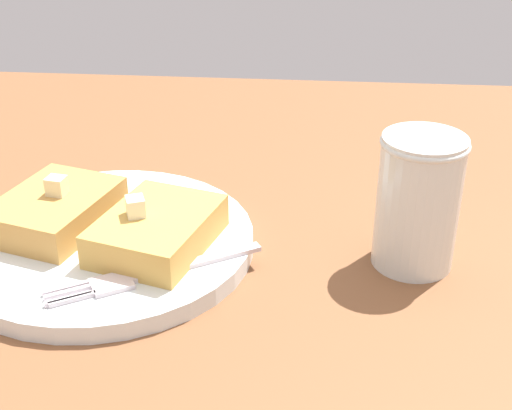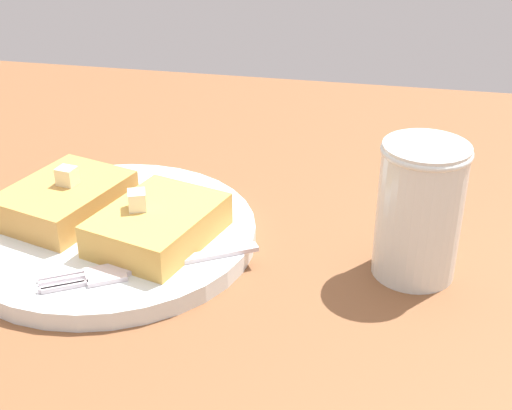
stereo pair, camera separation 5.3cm
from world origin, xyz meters
The scene contains 8 objects.
table_surface centered at (0.00, 0.00, 1.12)cm, with size 105.23×105.23×2.24cm, color brown.
plate centered at (-4.62, 8.85, 3.06)cm, with size 23.45×23.45×1.42cm.
toast_slice_left centered at (-8.74, 10.06, 4.98)cm, with size 7.43×9.97×2.65cm, color #C78F45.
toast_slice_middle centered at (-0.49, 7.65, 4.98)cm, with size 7.43×9.97×2.65cm, color gold.
butter_pat_primary centered at (-8.43, 10.32, 7.03)cm, with size 1.45×1.30×1.45cm, color beige.
butter_pat_secondary centered at (-1.47, 7.48, 7.03)cm, with size 1.45×1.30×1.45cm, color #F0ECC9.
fork centered at (-0.09, 3.24, 3.84)cm, with size 14.45×9.48×0.36cm.
syrup_jar centered at (19.30, 9.31, 7.14)cm, with size 6.38×6.38×10.35cm.
Camera 1 is at (11.51, -37.85, 32.01)cm, focal length 50.00 mm.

